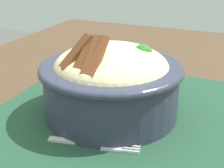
# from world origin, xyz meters

# --- Properties ---
(table) EXTENTS (1.34, 0.86, 0.75)m
(table) POSITION_xyz_m (0.00, 0.00, 0.69)
(table) COLOR #4C3826
(table) RESTS_ON ground_plane
(placemat) EXTENTS (0.47, 0.37, 0.00)m
(placemat) POSITION_xyz_m (-0.02, 0.00, 0.75)
(placemat) COLOR #1E422D
(placemat) RESTS_ON table
(bowl) EXTENTS (0.21, 0.21, 0.13)m
(bowl) POSITION_xyz_m (-0.04, 0.00, 0.81)
(bowl) COLOR #2D3347
(bowl) RESTS_ON placemat
(fork) EXTENTS (0.04, 0.12, 0.00)m
(fork) POSITION_xyz_m (0.04, 0.02, 0.76)
(fork) COLOR silver
(fork) RESTS_ON placemat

